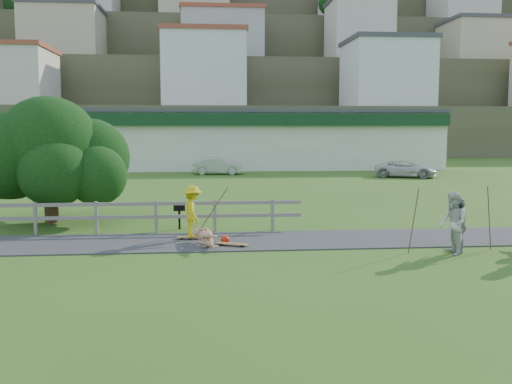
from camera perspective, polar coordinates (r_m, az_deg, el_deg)
ground at (r=16.54m, az=-3.89°, el=-6.05°), size 260.00×260.00×0.00m
path at (r=18.00m, az=-4.01°, el=-4.95°), size 34.00×3.00×0.04m
fence at (r=20.10m, az=-17.44°, el=-2.00°), size 15.05×0.10×1.10m
strip_mall at (r=51.28m, az=-0.44°, el=5.37°), size 32.50×10.75×5.10m
hillside at (r=107.99m, az=-5.24°, el=12.23°), size 220.00×67.00×47.50m
skater_rider at (r=18.22m, az=-6.37°, el=-2.25°), size 0.83×1.18×1.66m
skater_fallen at (r=17.25m, az=-5.06°, el=-4.50°), size 1.72×0.88×0.61m
spectator_a at (r=17.02m, az=19.09°, el=-2.97°), size 0.73×0.91×1.79m
spectator_b at (r=17.37m, az=19.68°, el=-3.17°), size 0.57×0.98×1.57m
car_silver at (r=43.55m, az=-3.84°, el=2.60°), size 3.93×1.61×1.27m
car_white at (r=42.31m, az=14.74°, el=2.24°), size 4.77×3.39×1.21m
tree at (r=22.69m, az=-19.91°, el=1.83°), size 6.11×6.11×3.79m
bbq at (r=20.33m, az=-7.67°, el=-2.48°), size 0.42×0.33×0.88m
longboard_rider at (r=18.35m, az=-6.34°, el=-4.64°), size 1.01×0.30×0.11m
longboard_fallen at (r=17.22m, az=-2.38°, el=-5.35°), size 0.97×0.59×0.11m
helmet at (r=17.64m, az=-3.11°, el=-4.80°), size 0.27×0.27×0.27m
pole_rider at (r=18.59m, az=-4.51°, el=-1.57°), size 0.03×0.03×1.97m
pole_spec_left at (r=16.87m, az=15.48°, el=-2.78°), size 0.03×0.03×1.88m
pole_spec_right at (r=18.06m, az=22.28°, el=-2.42°), size 0.03×0.03×1.89m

